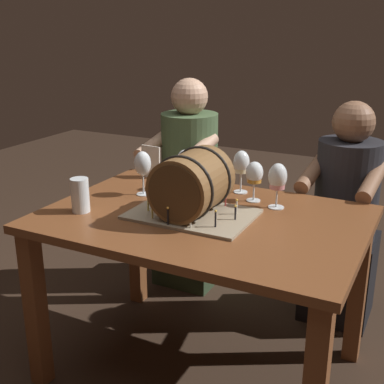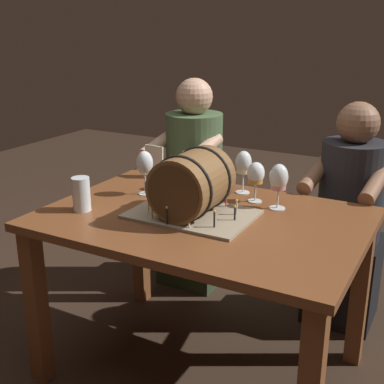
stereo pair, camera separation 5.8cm
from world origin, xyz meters
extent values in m
plane|color=#332319|center=(0.00, 0.00, 0.00)|extent=(8.00, 8.00, 0.00)
cube|color=brown|center=(0.00, 0.00, 0.72)|extent=(1.28, 0.89, 0.03)
cube|color=brown|center=(-0.58, -0.38, 0.35)|extent=(0.07, 0.07, 0.70)
cube|color=brown|center=(-0.58, 0.38, 0.35)|extent=(0.07, 0.07, 0.70)
cube|color=brown|center=(0.58, 0.38, 0.35)|extent=(0.07, 0.07, 0.70)
cube|color=gray|center=(-0.04, -0.02, 0.74)|extent=(0.49, 0.34, 0.01)
cylinder|color=brown|center=(-0.04, -0.02, 0.87)|extent=(0.25, 0.30, 0.25)
cylinder|color=#46301B|center=(-0.04, -0.17, 0.87)|extent=(0.22, 0.00, 0.22)
cylinder|color=#46301B|center=(-0.04, 0.13, 0.87)|extent=(0.22, 0.00, 0.22)
torus|color=black|center=(-0.04, -0.11, 0.87)|extent=(0.27, 0.01, 0.27)
torus|color=black|center=(-0.04, 0.06, 0.87)|extent=(0.27, 0.01, 0.27)
cylinder|color=black|center=(0.15, -0.01, 0.77)|extent=(0.01, 0.01, 0.05)
sphere|color=#F9C64C|center=(0.15, -0.01, 0.80)|extent=(0.01, 0.01, 0.01)
cylinder|color=silver|center=(0.13, 0.04, 0.77)|extent=(0.01, 0.01, 0.05)
sphere|color=#F9C64C|center=(0.13, 0.04, 0.81)|extent=(0.01, 0.01, 0.01)
cylinder|color=#D64C47|center=(0.05, 0.11, 0.77)|extent=(0.01, 0.01, 0.05)
sphere|color=#F9C64C|center=(0.05, 0.11, 0.81)|extent=(0.01, 0.01, 0.01)
cylinder|color=silver|center=(-0.08, 0.13, 0.78)|extent=(0.01, 0.01, 0.06)
sphere|color=#F9C64C|center=(-0.08, 0.13, 0.81)|extent=(0.01, 0.01, 0.01)
cylinder|color=silver|center=(-0.15, 0.10, 0.78)|extent=(0.01, 0.01, 0.06)
sphere|color=#F9C64C|center=(-0.15, 0.10, 0.82)|extent=(0.01, 0.01, 0.01)
cylinder|color=#D64C47|center=(-0.21, 0.03, 0.77)|extent=(0.01, 0.01, 0.05)
sphere|color=#F9C64C|center=(-0.21, 0.03, 0.80)|extent=(0.01, 0.01, 0.01)
cylinder|color=#EAD666|center=(-0.21, -0.08, 0.77)|extent=(0.01, 0.01, 0.05)
sphere|color=#F9C64C|center=(-0.21, -0.08, 0.81)|extent=(0.01, 0.01, 0.01)
cylinder|color=#EAD666|center=(-0.15, -0.15, 0.77)|extent=(0.01, 0.01, 0.05)
sphere|color=#F9C64C|center=(-0.15, -0.15, 0.80)|extent=(0.01, 0.01, 0.01)
cylinder|color=black|center=(-0.06, -0.18, 0.78)|extent=(0.01, 0.01, 0.06)
sphere|color=#F9C64C|center=(-0.06, -0.18, 0.81)|extent=(0.01, 0.01, 0.01)
cylinder|color=silver|center=(0.03, -0.17, 0.77)|extent=(0.01, 0.01, 0.05)
sphere|color=#F9C64C|center=(0.03, -0.17, 0.80)|extent=(0.01, 0.01, 0.01)
cylinder|color=black|center=(0.11, -0.12, 0.78)|extent=(0.01, 0.01, 0.06)
sphere|color=#F9C64C|center=(0.11, -0.12, 0.81)|extent=(0.01, 0.01, 0.01)
cylinder|color=white|center=(0.12, 0.26, 0.74)|extent=(0.06, 0.06, 0.00)
cylinder|color=white|center=(0.12, 0.26, 0.78)|extent=(0.01, 0.01, 0.08)
ellipsoid|color=white|center=(0.12, 0.26, 0.86)|extent=(0.08, 0.08, 0.10)
cylinder|color=#C6842D|center=(0.12, 0.26, 0.83)|extent=(0.06, 0.06, 0.03)
cylinder|color=white|center=(0.03, 0.34, 0.74)|extent=(0.06, 0.06, 0.00)
cylinder|color=white|center=(0.03, 0.34, 0.78)|extent=(0.01, 0.01, 0.09)
ellipsoid|color=white|center=(0.03, 0.34, 0.88)|extent=(0.07, 0.07, 0.10)
cylinder|color=beige|center=(0.03, 0.34, 0.85)|extent=(0.06, 0.06, 0.04)
cylinder|color=white|center=(-0.22, 0.27, 0.74)|extent=(0.06, 0.06, 0.00)
cylinder|color=white|center=(-0.22, 0.27, 0.78)|extent=(0.01, 0.01, 0.07)
ellipsoid|color=white|center=(-0.22, 0.27, 0.87)|extent=(0.08, 0.08, 0.11)
cylinder|color=maroon|center=(-0.22, 0.27, 0.84)|extent=(0.06, 0.06, 0.04)
cylinder|color=white|center=(0.24, 0.22, 0.74)|extent=(0.07, 0.07, 0.00)
cylinder|color=white|center=(0.24, 0.22, 0.78)|extent=(0.01, 0.01, 0.08)
ellipsoid|color=white|center=(0.24, 0.22, 0.87)|extent=(0.08, 0.08, 0.11)
cylinder|color=pink|center=(0.24, 0.22, 0.84)|extent=(0.06, 0.06, 0.04)
cylinder|color=white|center=(-0.35, 0.11, 0.74)|extent=(0.06, 0.06, 0.00)
cylinder|color=white|center=(-0.35, 0.11, 0.78)|extent=(0.01, 0.01, 0.09)
ellipsoid|color=white|center=(-0.35, 0.11, 0.88)|extent=(0.08, 0.08, 0.11)
cylinder|color=white|center=(-0.47, -0.19, 0.81)|extent=(0.07, 0.07, 0.14)
cylinder|color=#C6842D|center=(-0.47, -0.19, 0.78)|extent=(0.07, 0.07, 0.10)
cylinder|color=white|center=(-0.47, -0.19, 0.84)|extent=(0.07, 0.07, 0.01)
cube|color=silver|center=(-0.47, 0.36, 0.82)|extent=(0.11, 0.03, 0.16)
cube|color=#2A3A24|center=(-0.43, 0.73, 0.23)|extent=(0.34, 0.32, 0.45)
cylinder|color=#47603D|center=(-0.43, 0.73, 0.73)|extent=(0.34, 0.34, 0.55)
sphere|color=tan|center=(-0.43, 0.73, 1.09)|extent=(0.20, 0.20, 0.20)
cylinder|color=tan|center=(-0.30, 0.58, 0.84)|extent=(0.09, 0.31, 0.14)
cylinder|color=tan|center=(-0.58, 0.60, 0.84)|extent=(0.09, 0.31, 0.14)
cube|color=black|center=(0.43, 0.73, 0.23)|extent=(0.34, 0.32, 0.45)
cylinder|color=#232328|center=(0.43, 0.73, 0.69)|extent=(0.33, 0.33, 0.49)
sphere|color=brown|center=(0.43, 0.73, 1.03)|extent=(0.20, 0.20, 0.20)
cylinder|color=brown|center=(0.56, 0.58, 0.79)|extent=(0.09, 0.31, 0.14)
cylinder|color=brown|center=(0.29, 0.60, 0.79)|extent=(0.09, 0.31, 0.14)
camera|label=1|loc=(0.83, -1.74, 1.47)|focal=47.78mm
camera|label=2|loc=(0.88, -1.71, 1.47)|focal=47.78mm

